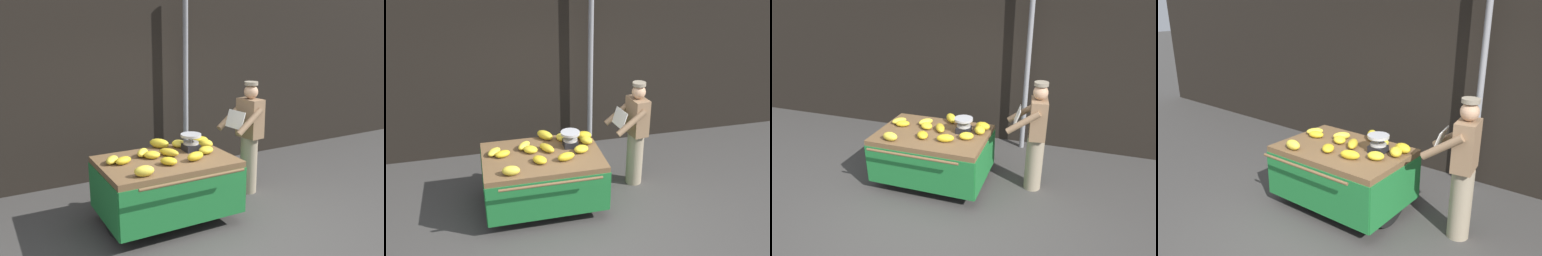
# 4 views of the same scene
# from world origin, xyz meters

# --- Properties ---
(ground_plane) EXTENTS (60.00, 60.00, 0.00)m
(ground_plane) POSITION_xyz_m (0.00, 0.00, 0.00)
(ground_plane) COLOR #423F3D
(back_wall) EXTENTS (16.00, 0.24, 4.11)m
(back_wall) POSITION_xyz_m (0.00, 2.81, 2.06)
(back_wall) COLOR black
(back_wall) RESTS_ON ground
(street_pole) EXTENTS (0.09, 0.09, 3.11)m
(street_pole) POSITION_xyz_m (0.73, 2.46, 1.56)
(street_pole) COLOR gray
(street_pole) RESTS_ON ground
(banana_cart) EXTENTS (1.70, 1.36, 0.86)m
(banana_cart) POSITION_xyz_m (-0.42, 0.82, 0.64)
(banana_cart) COLOR brown
(banana_cart) RESTS_ON ground
(weighing_scale) EXTENTS (0.28, 0.28, 0.24)m
(weighing_scale) POSITION_xyz_m (0.02, 0.97, 0.98)
(weighing_scale) COLOR black
(weighing_scale) RESTS_ON banana_cart
(banana_bunch_0) EXTENTS (0.25, 0.19, 0.09)m
(banana_bunch_0) POSITION_xyz_m (-0.97, 0.89, 0.91)
(banana_bunch_0) COLOR gold
(banana_bunch_0) RESTS_ON banana_cart
(banana_bunch_1) EXTENTS (0.24, 0.26, 0.11)m
(banana_bunch_1) POSITION_xyz_m (-0.05, 1.19, 0.92)
(banana_bunch_1) COLOR yellow
(banana_bunch_1) RESTS_ON banana_cart
(banana_bunch_2) EXTENTS (0.29, 0.32, 0.13)m
(banana_bunch_2) POSITION_xyz_m (-0.30, 1.30, 0.93)
(banana_bunch_2) COLOR yellow
(banana_bunch_2) RESTS_ON banana_cart
(banana_bunch_3) EXTENTS (0.28, 0.19, 0.11)m
(banana_bunch_3) POSITION_xyz_m (-0.13, 0.58, 0.92)
(banana_bunch_3) COLOR gold
(banana_bunch_3) RESTS_ON banana_cart
(banana_bunch_4) EXTENTS (0.25, 0.27, 0.09)m
(banana_bunch_4) POSITION_xyz_m (-1.08, 0.98, 0.91)
(banana_bunch_4) COLOR yellow
(banana_bunch_4) RESTS_ON banana_cart
(banana_bunch_5) EXTENTS (0.25, 0.26, 0.12)m
(banana_bunch_5) POSITION_xyz_m (0.27, 1.00, 0.92)
(banana_bunch_5) COLOR yellow
(banana_bunch_5) RESTS_ON banana_cart
(banana_bunch_6) EXTENTS (0.26, 0.32, 0.10)m
(banana_bunch_6) POSITION_xyz_m (-0.34, 0.91, 0.91)
(banana_bunch_6) COLOR gold
(banana_bunch_6) RESTS_ON banana_cart
(banana_bunch_7) EXTENTS (0.25, 0.26, 0.10)m
(banana_bunch_7) POSITION_xyz_m (-0.65, 1.06, 0.92)
(banana_bunch_7) COLOR yellow
(banana_bunch_7) RESTS_ON banana_cart
(banana_bunch_8) EXTENTS (0.27, 0.26, 0.10)m
(banana_bunch_8) POSITION_xyz_m (-0.57, 0.92, 0.91)
(banana_bunch_8) COLOR yellow
(banana_bunch_8) RESTS_ON banana_cart
(banana_bunch_9) EXTENTS (0.25, 0.17, 0.13)m
(banana_bunch_9) POSITION_xyz_m (-0.90, 0.38, 0.93)
(banana_bunch_9) COLOR yellow
(banana_bunch_9) RESTS_ON banana_cart
(banana_bunch_10) EXTENTS (0.25, 0.22, 0.10)m
(banana_bunch_10) POSITION_xyz_m (0.13, 0.76, 0.91)
(banana_bunch_10) COLOR yellow
(banana_bunch_10) RESTS_ON banana_cart
(banana_bunch_11) EXTENTS (0.26, 0.27, 0.09)m
(banana_bunch_11) POSITION_xyz_m (-0.49, 0.60, 0.91)
(banana_bunch_11) COLOR gold
(banana_bunch_11) RESTS_ON banana_cart
(banana_bunch_12) EXTENTS (0.26, 0.21, 0.12)m
(banana_bunch_12) POSITION_xyz_m (0.28, 1.16, 0.93)
(banana_bunch_12) COLOR gold
(banana_bunch_12) RESTS_ON banana_cart
(vendor_person) EXTENTS (0.62, 0.57, 1.71)m
(vendor_person) POSITION_xyz_m (1.09, 1.12, 0.87)
(vendor_person) COLOR gray
(vendor_person) RESTS_ON ground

